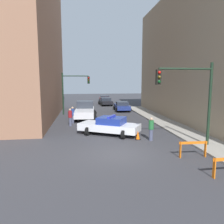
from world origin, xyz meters
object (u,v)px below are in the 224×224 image
at_px(police_car, 110,126).
at_px(parked_car_near, 122,106).
at_px(barrier_mid, 193,147).
at_px(pedestrian_corner, 73,115).
at_px(white_truck, 85,110).
at_px(traffic_light_near, 193,92).
at_px(parked_car_far, 105,99).
at_px(pedestrian_sidewalk, 151,129).
at_px(parked_car_mid, 106,101).
at_px(traffic_cone, 138,135).
at_px(pedestrian_crossing, 70,117).
at_px(traffic_light_far, 72,87).

distance_m(police_car, parked_car_near, 13.87).
relative_size(parked_car_near, barrier_mid, 2.73).
bearing_deg(pedestrian_corner, white_truck, -32.95).
bearing_deg(traffic_light_near, parked_car_far, 94.37).
bearing_deg(pedestrian_corner, pedestrian_sidewalk, -149.83).
height_order(parked_car_mid, traffic_cone, parked_car_mid).
height_order(traffic_light_near, pedestrian_sidewalk, traffic_light_near).
bearing_deg(parked_car_near, pedestrian_sidewalk, -90.62).
xyz_separation_m(parked_car_far, barrier_mid, (1.52, -31.99, -0.06)).
bearing_deg(pedestrian_crossing, parked_car_mid, -75.29).
xyz_separation_m(white_truck, parked_car_mid, (3.75, 13.11, -0.23)).
relative_size(parked_car_mid, pedestrian_crossing, 2.66).
bearing_deg(parked_car_mid, traffic_cone, -94.51).
bearing_deg(traffic_light_near, white_truck, 118.85).
bearing_deg(pedestrian_corner, parked_car_far, -22.89).
height_order(parked_car_mid, barrier_mid, parked_car_mid).
height_order(traffic_light_far, parked_car_far, traffic_light_far).
bearing_deg(police_car, pedestrian_sidewalk, -98.82).
height_order(parked_car_near, pedestrian_corner, pedestrian_corner).
distance_m(parked_car_far, pedestrian_corner, 21.84).
xyz_separation_m(police_car, pedestrian_crossing, (-3.24, 3.73, 0.14)).
distance_m(traffic_light_far, pedestrian_crossing, 7.76).
relative_size(police_car, traffic_cone, 7.63).
bearing_deg(traffic_cone, white_truck, 110.85).
xyz_separation_m(white_truck, pedestrian_crossing, (-1.42, -4.11, -0.04)).
xyz_separation_m(traffic_light_near, pedestrian_sidewalk, (-2.00, 1.84, -2.67)).
relative_size(traffic_light_far, parked_car_mid, 1.18).
relative_size(traffic_light_near, pedestrian_corner, 3.13).
xyz_separation_m(traffic_light_far, traffic_cone, (5.18, -12.78, -3.08)).
relative_size(parked_car_far, pedestrian_corner, 2.59).
distance_m(barrier_mid, traffic_cone, 4.54).
distance_m(police_car, parked_car_far, 26.35).
xyz_separation_m(traffic_light_near, traffic_light_far, (-8.03, 15.01, -0.13)).
bearing_deg(traffic_light_far, pedestrian_crossing, -89.04).
bearing_deg(traffic_light_far, police_car, -73.11).
bearing_deg(parked_car_far, traffic_light_far, -110.48).
xyz_separation_m(traffic_light_near, parked_car_far, (-2.31, 30.18, -2.86)).
bearing_deg(traffic_light_far, traffic_light_near, -61.84).
relative_size(parked_car_near, pedestrian_corner, 2.63).
xyz_separation_m(traffic_light_near, pedestrian_crossing, (-7.91, 7.67, -2.67)).
relative_size(traffic_light_far, white_truck, 0.94).
bearing_deg(pedestrian_crossing, traffic_light_far, -57.63).
height_order(police_car, parked_car_near, police_car).
bearing_deg(parked_car_mid, pedestrian_sidewalk, -92.39).
xyz_separation_m(parked_car_mid, barrier_mid, (1.95, -26.70, -0.06)).
bearing_deg(pedestrian_corner, pedestrian_crossing, 164.50).
xyz_separation_m(traffic_light_near, traffic_cone, (-2.85, 2.22, -3.21)).
distance_m(parked_car_near, pedestrian_crossing, 11.78).
relative_size(white_truck, parked_car_far, 1.28).
height_order(parked_car_far, barrier_mid, parked_car_far).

